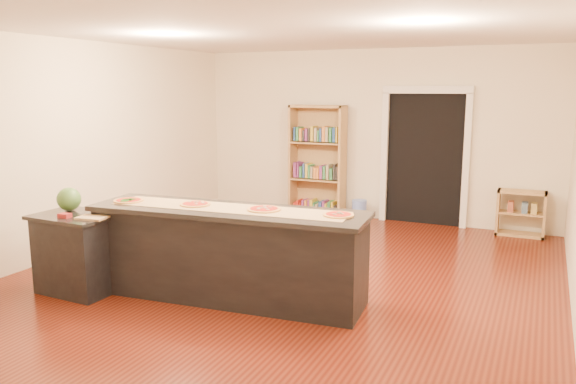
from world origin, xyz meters
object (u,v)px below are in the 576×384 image
at_px(side_counter, 78,253).
at_px(watermelon, 69,199).
at_px(kitchen_island, 228,253).
at_px(bookshelf, 317,161).
at_px(low_shelf, 521,213).
at_px(waste_bin, 359,210).

bearing_deg(side_counter, watermelon, 151.40).
height_order(kitchen_island, bookshelf, bookshelf).
relative_size(side_counter, watermelon, 3.38).
bearing_deg(watermelon, low_shelf, 44.93).
relative_size(kitchen_island, bookshelf, 1.54).
xyz_separation_m(bookshelf, watermelon, (-1.16, -4.38, 0.04)).
bearing_deg(side_counter, bookshelf, 79.73).
relative_size(kitchen_island, low_shelf, 4.26).
bearing_deg(watermelon, bookshelf, 75.21).
relative_size(low_shelf, waste_bin, 1.94).
bearing_deg(side_counter, waste_bin, 70.19).
height_order(side_counter, bookshelf, bookshelf).
bearing_deg(waste_bin, watermelon, -114.33).
xyz_separation_m(kitchen_island, bookshelf, (-0.60, 3.99, 0.46)).
bearing_deg(bookshelf, watermelon, -104.79).
relative_size(kitchen_island, waste_bin, 8.27).
distance_m(side_counter, waste_bin, 4.76).
bearing_deg(waste_bin, bookshelf, 174.17).
distance_m(low_shelf, watermelon, 6.27).
relative_size(bookshelf, watermelon, 7.41).
height_order(low_shelf, waste_bin, low_shelf).
relative_size(bookshelf, waste_bin, 5.38).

